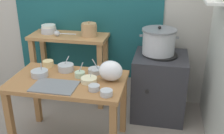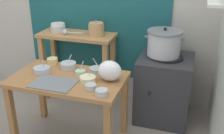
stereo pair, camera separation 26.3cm
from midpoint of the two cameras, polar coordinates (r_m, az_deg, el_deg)
prep_table at (r=2.71m, az=-6.32°, el=-4.33°), size 1.10×0.66×0.72m
back_shelf_table at (r=3.50m, az=-5.11°, el=3.43°), size 0.96×0.40×0.90m
stove_block at (r=3.26m, az=13.09°, el=-4.34°), size 0.60×0.61×0.78m
steamer_pot at (r=3.08m, az=13.28°, el=4.88°), size 0.43×0.38×0.32m
clay_pot at (r=3.32m, az=-1.03°, el=7.86°), size 0.19×0.19×0.18m
bowl_stack_enamel at (r=3.56m, az=-9.12°, el=8.13°), size 0.20×0.20×0.11m
ladle at (r=3.40m, az=-7.44°, el=7.24°), size 0.27×0.07×0.07m
serving_tray at (r=2.55m, az=-9.27°, el=-3.48°), size 0.40×0.28×0.01m
plastic_bag at (r=2.55m, az=2.47°, el=-0.85°), size 0.22×0.18×0.20m
prep_bowl_0 at (r=2.79m, az=-11.86°, el=-0.67°), size 0.17×0.17×0.15m
prep_bowl_1 at (r=2.56m, az=-2.17°, el=-2.50°), size 0.15×0.15×0.15m
prep_bowl_2 at (r=2.41m, az=-1.36°, el=-4.18°), size 0.10×0.10×0.05m
prep_bowl_3 at (r=2.75m, az=-0.50°, el=-0.62°), size 0.15×0.15×0.16m
prep_bowl_4 at (r=2.84m, az=-6.52°, el=0.28°), size 0.16×0.16×0.15m
prep_bowl_5 at (r=2.68m, az=-3.87°, el=-1.24°), size 0.10×0.10×0.15m
prep_bowl_6 at (r=2.98m, az=-9.90°, el=1.19°), size 0.11×0.11×0.07m
prep_bowl_7 at (r=2.32m, az=1.05°, el=-5.35°), size 0.11×0.11×0.05m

